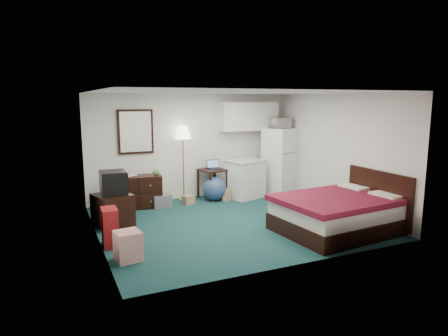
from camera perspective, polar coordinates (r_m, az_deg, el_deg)
name	(u,v)px	position (r m, az deg, el deg)	size (l,w,h in m)	color
floor	(231,222)	(7.88, 1.06, -7.69)	(5.00, 4.50, 0.01)	#123E41
ceiling	(232,92)	(7.52, 1.12, 10.79)	(5.00, 4.50, 0.01)	white
walls	(232,159)	(7.60, 1.09, 1.33)	(5.01, 4.51, 2.50)	white
mirror	(136,132)	(9.24, -12.53, 5.09)	(0.80, 0.06, 1.00)	white
upper_cabinets	(249,116)	(10.03, 3.56, 7.37)	(1.50, 0.35, 0.70)	white
headboard	(378,197)	(8.10, 21.19, -3.85)	(0.06, 1.56, 1.00)	black
dresser	(137,192)	(9.01, -12.26, -3.34)	(1.05, 0.48, 0.71)	black
floor_lamp	(183,163)	(9.44, -5.82, 0.66)	(0.38, 0.38, 1.76)	gold
desk	(213,184)	(9.66, -1.65, -2.24)	(0.56, 0.56, 0.71)	black
exercise_ball	(215,189)	(9.44, -1.33, -3.00)	(0.56, 0.56, 0.56)	navy
kitchen_counter	(245,179)	(9.71, 3.07, -1.65)	(0.82, 0.62, 0.90)	white
fridge	(280,161)	(10.12, 8.00, 0.96)	(0.69, 0.69, 1.67)	white
bed	(336,214)	(7.51, 15.77, -6.41)	(2.00, 1.56, 0.64)	#530D1B
tv_stand	(113,210)	(7.88, -15.61, -5.78)	(0.61, 0.66, 0.61)	black
suitcase	(110,227)	(6.81, -15.98, -8.12)	(0.24, 0.39, 0.63)	maroon
retail_box	(128,246)	(6.19, -13.54, -10.77)	(0.36, 0.36, 0.45)	white
file_bin	(162,201)	(8.99, -8.89, -4.66)	(0.41, 0.31, 0.29)	slate
cardboard_box_a	(188,200)	(9.19, -5.11, -4.55)	(0.24, 0.20, 0.20)	#A27956
cardboard_box_b	(224,195)	(9.50, 0.06, -3.84)	(0.22, 0.26, 0.26)	#A27956
laptop	(214,165)	(9.56, -1.39, 0.45)	(0.31, 0.25, 0.21)	black
crt_tv	(113,183)	(7.76, -15.54, -2.03)	(0.48, 0.51, 0.44)	black
microwave	(280,121)	(9.98, 8.05, 6.60)	(0.48, 0.27, 0.33)	white
book_a	(123,172)	(8.89, -14.21, -0.49)	(0.17, 0.02, 0.23)	#A27956
book_b	(130,171)	(8.97, -13.29, -0.47)	(0.15, 0.02, 0.20)	#A27956
mug	(156,172)	(8.91, -9.69, -0.62)	(0.13, 0.11, 0.13)	#528A47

